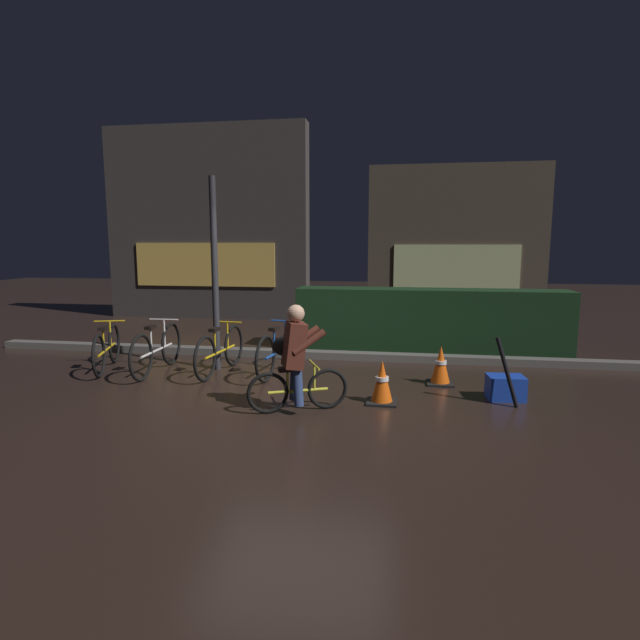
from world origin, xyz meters
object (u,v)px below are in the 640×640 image
Objects in this scene: blue_crate at (505,388)px; closed_umbrella at (507,372)px; parked_bike_center_right at (279,351)px; traffic_cone_near at (382,383)px; street_post at (215,275)px; traffic_cone_far at (441,366)px; cyclist at (295,358)px; parked_bike_center_left at (220,351)px; parked_bike_leftmost at (107,348)px; parked_bike_left_mid at (157,349)px.

closed_umbrella is at bearing -99.99° from blue_crate.
parked_bike_center_right reaches higher than traffic_cone_near.
street_post is 5.39× the size of traffic_cone_far.
parked_bike_center_right is at bearing 86.56° from cyclist.
closed_umbrella is at bearing -98.02° from parked_bike_center_left.
blue_crate is at bearing -37.33° from traffic_cone_far.
parked_bike_center_left is at bearing -58.98° from street_post.
parked_bike_center_left reaches higher than traffic_cone_far.
parked_bike_center_right is 3.07× the size of traffic_cone_far.
parked_bike_leftmost is (-1.66, -0.31, -1.12)m from street_post.
parked_bike_left_mid is 3.12× the size of traffic_cone_far.
parked_bike_center_left is 2.68m from traffic_cone_near.
parked_bike_left_mid reaches higher than parked_bike_center_left.
parked_bike_center_left is at bearing -85.24° from parked_bike_left_mid.
cyclist reaches higher than traffic_cone_near.
cyclist is (1.61, -1.74, -0.83)m from street_post.
street_post is 2.03m from parked_bike_leftmost.
closed_umbrella reaches higher than traffic_cone_near.
traffic_cone_near is 1.21× the size of blue_crate.
traffic_cone_near reaches higher than blue_crate.
parked_bike_leftmost is 1.78× the size of closed_umbrella.
parked_bike_center_right is 3.12× the size of traffic_cone_near.
traffic_cone_near is 1.57m from blue_crate.
cyclist reaches higher than parked_bike_left_mid.
street_post is 3.57m from traffic_cone_far.
blue_crate is (5.76, -0.59, -0.18)m from parked_bike_leftmost.
traffic_cone_far is at bearing 142.67° from blue_crate.
parked_bike_center_left reaches higher than traffic_cone_near.
traffic_cone_near is at bearing -108.45° from parked_bike_center_left.
parked_bike_left_mid is at bearing -110.04° from parked_bike_leftmost.
parked_bike_left_mid reaches higher than parked_bike_center_right.
blue_crate is at bearing -71.40° from closed_umbrella.
traffic_cone_far reaches higher than traffic_cone_near.
parked_bike_leftmost is 5.01m from traffic_cone_far.
street_post is 6.62× the size of blue_crate.
parked_bike_center_left is 3.00× the size of traffic_cone_far.
parked_bike_center_left is 0.88m from parked_bike_center_right.
parked_bike_center_left reaches higher than blue_crate.
cyclist is at bearing -140.87° from traffic_cone_far.
closed_umbrella is (1.47, 0.15, 0.16)m from traffic_cone_near.
traffic_cone_near is (4.25, -0.99, -0.08)m from parked_bike_leftmost.
cyclist is at bearing -121.89° from parked_bike_left_mid.
blue_crate is at bearing -12.37° from street_post.
cyclist is (0.60, -1.62, 0.28)m from parked_bike_center_right.
parked_bike_center_left is 0.98× the size of parked_bike_center_right.
cyclist is (2.43, -1.41, 0.28)m from parked_bike_left_mid.
cyclist is at bearing -155.62° from traffic_cone_near.
cyclist is (-1.74, -1.42, 0.37)m from traffic_cone_far.
street_post is 3.43× the size of closed_umbrella.
traffic_cone_near is 0.63× the size of closed_umbrella.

